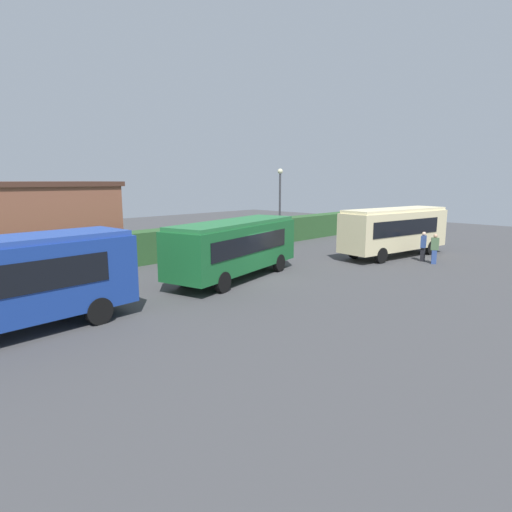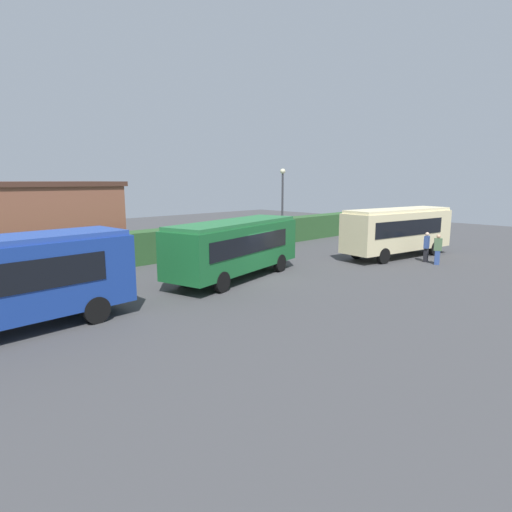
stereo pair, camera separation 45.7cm
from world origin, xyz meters
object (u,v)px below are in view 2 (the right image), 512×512
(person_far, at_px, (426,246))
(lamppost, at_px, (282,202))
(bus_blue, at_px, (1,280))
(traffic_cone, at_px, (111,282))
(person_left, at_px, (79,282))
(person_right, at_px, (438,249))
(bus_green, at_px, (235,245))
(bus_cream, at_px, (398,229))
(person_center, at_px, (237,252))

(person_far, height_order, lamppost, lamppost)
(bus_blue, xyz_separation_m, person_far, (22.99, -4.18, -0.87))
(bus_blue, bearing_deg, traffic_cone, 30.31)
(person_left, relative_size, person_right, 0.91)
(person_far, bearing_deg, person_left, -117.09)
(traffic_cone, bearing_deg, lamppost, 3.12)
(person_far, bearing_deg, lamppost, -162.37)
(bus_green, height_order, traffic_cone, bus_green)
(person_left, height_order, person_far, person_far)
(traffic_cone, bearing_deg, bus_cream, -17.34)
(bus_blue, xyz_separation_m, bus_green, (11.20, 0.88, -0.12))
(bus_cream, xyz_separation_m, person_left, (-19.99, 4.08, -0.99))
(person_center, distance_m, person_far, 12.12)
(bus_green, bearing_deg, person_left, 158.14)
(bus_blue, relative_size, lamppost, 1.48)
(person_center, bearing_deg, person_right, 12.68)
(person_center, distance_m, lamppost, 6.06)
(bus_green, distance_m, person_left, 7.98)
(person_left, xyz_separation_m, person_far, (19.63, -6.28, 0.13))
(bus_blue, bearing_deg, person_far, -13.00)
(bus_blue, bearing_deg, person_center, 10.88)
(bus_blue, xyz_separation_m, person_left, (3.36, 2.10, -1.00))
(bus_blue, xyz_separation_m, lamppost, (18.67, 4.30, 1.79))
(bus_blue, height_order, traffic_cone, bus_blue)
(person_left, relative_size, person_far, 0.90)
(person_left, bearing_deg, person_center, -65.54)
(person_far, xyz_separation_m, lamppost, (-4.32, 8.48, 2.66))
(bus_blue, bearing_deg, person_left, 29.27)
(bus_cream, bearing_deg, person_right, -93.99)
(lamppost, bearing_deg, person_center, -168.54)
(person_left, distance_m, person_center, 10.10)
(person_center, height_order, traffic_cone, person_center)
(bus_cream, height_order, traffic_cone, bus_cream)
(bus_blue, height_order, bus_cream, bus_blue)
(person_far, bearing_deg, person_right, -32.55)
(person_left, height_order, lamppost, lamppost)
(bus_blue, height_order, lamppost, lamppost)
(person_right, bearing_deg, person_far, 40.33)
(person_far, distance_m, lamppost, 9.88)
(lamppost, bearing_deg, traffic_cone, -176.88)
(bus_green, xyz_separation_m, lamppost, (7.47, 3.42, 1.91))
(lamppost, bearing_deg, bus_blue, -167.02)
(bus_green, relative_size, traffic_cone, 15.37)
(person_left, xyz_separation_m, person_center, (10.04, 1.14, 0.00))
(person_left, xyz_separation_m, traffic_cone, (2.16, 1.49, -0.60))
(person_center, bearing_deg, lamppost, 66.15)
(bus_cream, xyz_separation_m, person_right, (-0.74, -3.08, -0.88))
(bus_green, relative_size, person_center, 5.39)
(bus_blue, relative_size, person_center, 5.14)
(person_center, relative_size, person_right, 0.91)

